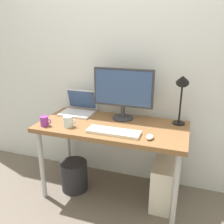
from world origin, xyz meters
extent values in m
plane|color=#665B51|center=(0.00, 0.00, 0.00)|extent=(6.00, 6.00, 0.00)
cube|color=silver|center=(0.00, 0.37, 1.30)|extent=(4.40, 0.04, 2.60)
cube|color=brown|center=(0.00, 0.00, 0.71)|extent=(1.33, 0.63, 0.04)
cylinder|color=#B2B2B7|center=(-0.60, -0.25, 0.34)|extent=(0.04, 0.04, 0.69)
cylinder|color=#B2B2B7|center=(0.60, -0.25, 0.34)|extent=(0.04, 0.04, 0.69)
cylinder|color=#B2B2B7|center=(-0.60, 0.25, 0.34)|extent=(0.04, 0.04, 0.69)
cylinder|color=#B2B2B7|center=(0.60, 0.25, 0.34)|extent=(0.04, 0.04, 0.69)
cylinder|color=#333338|center=(0.05, 0.18, 0.74)|extent=(0.20, 0.20, 0.01)
cylinder|color=#333338|center=(0.05, 0.18, 0.80)|extent=(0.04, 0.04, 0.11)
cube|color=#333338|center=(0.05, 0.18, 1.03)|extent=(0.56, 0.03, 0.35)
cube|color=#334C7F|center=(0.05, 0.17, 1.03)|extent=(0.53, 0.01, 0.32)
cube|color=silver|center=(-0.42, 0.14, 0.74)|extent=(0.32, 0.22, 0.02)
cube|color=silver|center=(-0.42, 0.28, 0.85)|extent=(0.32, 0.06, 0.21)
cube|color=#334C7F|center=(-0.42, 0.27, 0.85)|extent=(0.30, 0.05, 0.18)
cylinder|color=black|center=(0.56, 0.21, 0.74)|extent=(0.11, 0.11, 0.01)
cylinder|color=black|center=(0.56, 0.21, 0.93)|extent=(0.02, 0.02, 0.37)
cone|color=black|center=(0.56, 0.17, 1.14)|extent=(0.11, 0.14, 0.13)
cube|color=silver|center=(0.07, -0.17, 0.74)|extent=(0.44, 0.14, 0.02)
ellipsoid|color=silver|center=(0.37, -0.18, 0.75)|extent=(0.06, 0.09, 0.03)
cylinder|color=purple|center=(-0.56, -0.21, 0.77)|extent=(0.07, 0.07, 0.09)
torus|color=purple|center=(-0.51, -0.21, 0.78)|extent=(0.05, 0.01, 0.05)
cylinder|color=silver|center=(-0.35, -0.17, 0.78)|extent=(0.08, 0.08, 0.10)
torus|color=silver|center=(-0.29, -0.17, 0.78)|extent=(0.05, 0.01, 0.05)
cube|color=silver|center=(0.48, 0.01, 0.21)|extent=(0.18, 0.36, 0.42)
cylinder|color=#232328|center=(-0.38, -0.05, 0.15)|extent=(0.26, 0.26, 0.30)
camera|label=1|loc=(0.63, -1.86, 1.53)|focal=38.08mm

